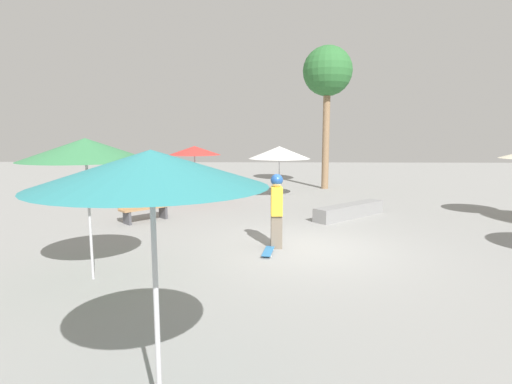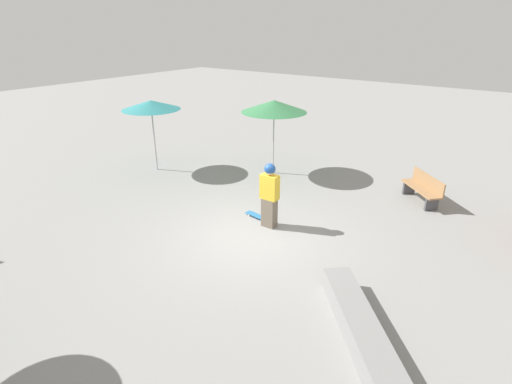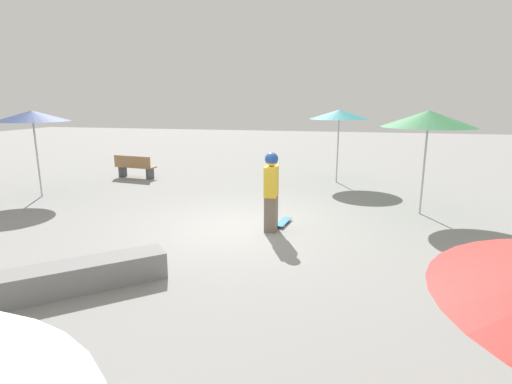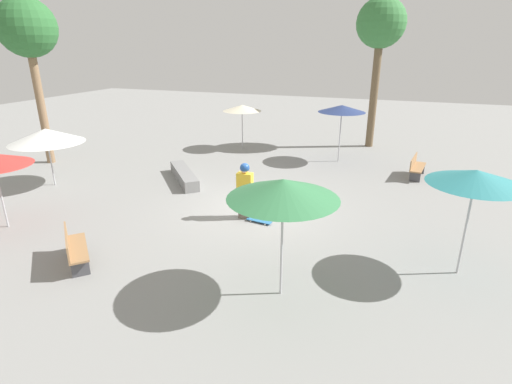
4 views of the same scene
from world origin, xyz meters
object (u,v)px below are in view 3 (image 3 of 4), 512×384
(concrete_ledge, at_px, (65,279))
(shade_umbrella_navy, at_px, (32,116))
(bench_far, at_px, (135,167))
(shade_umbrella_teal, at_px, (339,114))
(skateboard, at_px, (283,222))
(shade_umbrella_green, at_px, (429,119))
(skater_main, at_px, (271,189))

(concrete_ledge, height_order, shade_umbrella_navy, shade_umbrella_navy)
(bench_far, xyz_separation_m, shade_umbrella_teal, (7.43, 0.90, 1.96))
(shade_umbrella_teal, bearing_deg, skateboard, -101.10)
(skateboard, bearing_deg, shade_umbrella_green, -54.86)
(skater_main, height_order, skateboard, skater_main)
(shade_umbrella_navy, xyz_separation_m, shade_umbrella_green, (10.94, 0.55, 0.00))
(skater_main, height_order, bench_far, skater_main)
(skater_main, height_order, shade_umbrella_teal, shade_umbrella_teal)
(shade_umbrella_green, bearing_deg, skater_main, -147.56)
(skateboard, bearing_deg, skater_main, 167.82)
(skater_main, bearing_deg, bench_far, 49.56)
(skateboard, relative_size, shade_umbrella_teal, 0.32)
(skateboard, xyz_separation_m, bench_far, (-6.38, 4.48, 0.37))
(skater_main, height_order, shade_umbrella_green, shade_umbrella_green)
(shade_umbrella_navy, height_order, shade_umbrella_green, shade_umbrella_green)
(bench_far, bearing_deg, skateboard, -26.96)
(skateboard, xyz_separation_m, shade_umbrella_navy, (-7.65, 1.13, 2.36))
(skateboard, height_order, shade_umbrella_teal, shade_umbrella_teal)
(shade_umbrella_green, bearing_deg, shade_umbrella_teal, 121.31)
(concrete_ledge, relative_size, shade_umbrella_teal, 1.03)
(skater_main, relative_size, shade_umbrella_navy, 0.69)
(skateboard, distance_m, shade_umbrella_navy, 8.08)
(skater_main, relative_size, concrete_ledge, 0.67)
(shade_umbrella_teal, xyz_separation_m, shade_umbrella_green, (2.24, -3.69, 0.03))
(skater_main, height_order, concrete_ledge, skater_main)
(skateboard, distance_m, concrete_ledge, 4.94)
(skater_main, relative_size, shade_umbrella_green, 0.68)
(shade_umbrella_green, bearing_deg, shade_umbrella_navy, -177.11)
(concrete_ledge, xyz_separation_m, shade_umbrella_teal, (3.75, 9.51, 2.17))
(shade_umbrella_teal, distance_m, shade_umbrella_navy, 9.68)
(skateboard, height_order, concrete_ledge, concrete_ledge)
(skateboard, distance_m, bench_far, 7.80)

